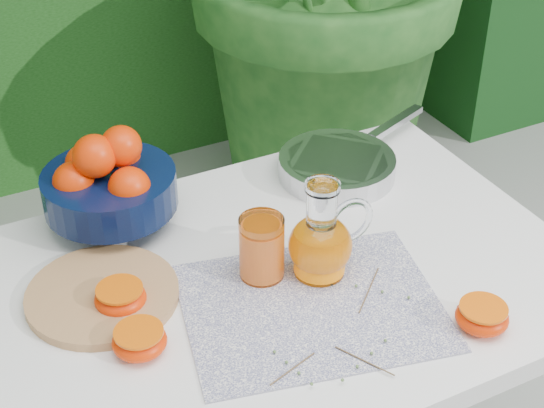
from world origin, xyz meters
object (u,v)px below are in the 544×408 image
saute_pan (338,165)px  white_table (277,311)px  fruit_bowl (108,182)px  juice_pitcher (321,242)px  cutting_board (102,295)px

saute_pan → white_table: bearing=-138.3°
white_table → saute_pan: 0.35m
fruit_bowl → juice_pitcher: (0.26, -0.30, -0.02)m
cutting_board → juice_pitcher: 0.36m
white_table → fruit_bowl: 0.37m
white_table → saute_pan: saute_pan is taller
white_table → saute_pan: (0.25, 0.22, 0.10)m
cutting_board → juice_pitcher: size_ratio=1.40×
cutting_board → saute_pan: 0.55m
cutting_board → juice_pitcher: juice_pitcher is taller
fruit_bowl → saute_pan: bearing=-6.3°
juice_pitcher → saute_pan: juice_pitcher is taller
juice_pitcher → white_table: bearing=156.0°
saute_pan → cutting_board: bearing=-164.3°
cutting_board → fruit_bowl: 0.23m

